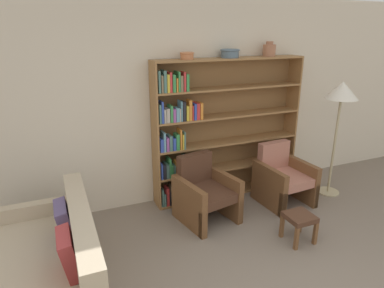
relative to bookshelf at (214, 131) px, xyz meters
The scene contains 10 objects.
wall_back 0.57m from the bookshelf, 155.56° to the left, with size 12.00×0.06×2.75m.
bookshelf is the anchor object (origin of this frame).
bowl_slate 1.12m from the bookshelf, behind, with size 0.19×0.19×0.09m.
bowl_olive 1.07m from the bookshelf, ahead, with size 0.26×0.26×0.11m.
vase_tall 1.35m from the bookshelf, ahead, with size 0.18×0.18×0.20m.
couch 2.69m from the bookshelf, 149.88° to the right, with size 0.91×1.75×0.84m.
armchair_leather 0.93m from the bookshelf, 125.22° to the right, with size 0.76×0.79×0.82m.
armchair_cushioned 1.16m from the bookshelf, 34.78° to the right, with size 0.68×0.72×0.82m.
floor_lamp 1.81m from the bookshelf, 20.66° to the right, with size 0.44×0.44×1.67m.
footstool 1.66m from the bookshelf, 74.59° to the right, with size 0.30×0.30×0.34m.
Camera 1 is at (-1.68, -1.43, 2.36)m, focal length 32.00 mm.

